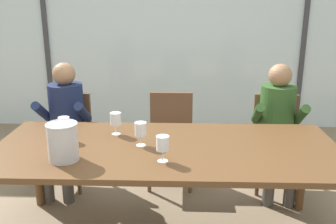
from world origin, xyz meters
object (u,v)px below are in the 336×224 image
(dining_table, at_px, (166,155))
(person_navy_polo, at_px, (65,119))
(chair_near_curtain, at_px, (67,132))
(wine_glass_near_bucket, at_px, (141,130))
(ice_bucket_primary, at_px, (63,141))
(wine_glass_center_pour, at_px, (116,119))
(chair_left_of_center, at_px, (171,131))
(wine_glass_by_right_taster, at_px, (64,125))
(chair_center, at_px, (276,134))
(person_olive_shirt, at_px, (278,121))
(wine_glass_by_left_taster, at_px, (163,144))

(dining_table, height_order, person_navy_polo, person_navy_polo)
(chair_near_curtain, relative_size, wine_glass_near_bucket, 4.98)
(dining_table, relative_size, wine_glass_near_bucket, 14.14)
(ice_bucket_primary, distance_m, wine_glass_center_pour, 0.55)
(ice_bucket_primary, relative_size, wine_glass_near_bucket, 1.44)
(chair_left_of_center, xyz_separation_m, wine_glass_by_right_taster, (-0.77, -0.85, 0.35))
(chair_center, bearing_deg, wine_glass_center_pour, -151.19)
(dining_table, relative_size, wine_glass_by_right_taster, 14.14)
(chair_center, xyz_separation_m, person_navy_polo, (-1.99, -0.12, 0.17))
(ice_bucket_primary, xyz_separation_m, wine_glass_near_bucket, (0.47, 0.26, -0.01))
(chair_near_curtain, distance_m, ice_bucket_primary, 1.27)
(person_olive_shirt, height_order, wine_glass_near_bucket, person_olive_shirt)
(chair_near_curtain, relative_size, chair_left_of_center, 1.00)
(dining_table, xyz_separation_m, chair_near_curtain, (-1.00, 0.91, -0.17))
(chair_near_curtain, relative_size, person_olive_shirt, 0.73)
(person_olive_shirt, xyz_separation_m, wine_glass_center_pour, (-1.39, -0.56, 0.18))
(chair_center, height_order, person_olive_shirt, person_olive_shirt)
(chair_center, distance_m, wine_glass_by_right_taster, 1.98)
(person_olive_shirt, relative_size, wine_glass_by_right_taster, 6.82)
(person_olive_shirt, bearing_deg, wine_glass_near_bucket, -141.91)
(chair_near_curtain, bearing_deg, ice_bucket_primary, -69.24)
(dining_table, xyz_separation_m, wine_glass_by_left_taster, (-0.01, -0.26, 0.19))
(wine_glass_near_bucket, distance_m, wine_glass_center_pour, 0.31)
(dining_table, bearing_deg, chair_center, 42.16)
(wine_glass_by_right_taster, bearing_deg, ice_bucket_primary, -74.26)
(person_navy_polo, distance_m, person_olive_shirt, 1.96)
(wine_glass_by_left_taster, bearing_deg, dining_table, 86.98)
(chair_center, xyz_separation_m, wine_glass_near_bucket, (-1.20, -0.91, 0.35))
(chair_left_of_center, bearing_deg, ice_bucket_primary, -117.82)
(wine_glass_by_left_taster, height_order, wine_glass_near_bucket, same)
(chair_left_of_center, relative_size, wine_glass_near_bucket, 4.98)
(chair_near_curtain, relative_size, chair_center, 1.00)
(wine_glass_by_left_taster, bearing_deg, person_navy_polo, 132.35)
(ice_bucket_primary, distance_m, wine_glass_near_bucket, 0.54)
(person_olive_shirt, bearing_deg, wine_glass_by_right_taster, -154.41)
(wine_glass_center_pour, xyz_separation_m, wine_glass_by_right_taster, (-0.36, -0.12, -0.00))
(chair_near_curtain, xyz_separation_m, chair_left_of_center, (1.00, 0.05, 0.00))
(chair_near_curtain, relative_size, wine_glass_by_right_taster, 4.98)
(person_olive_shirt, height_order, wine_glass_center_pour, person_olive_shirt)
(dining_table, bearing_deg, ice_bucket_primary, -159.02)
(chair_left_of_center, bearing_deg, person_olive_shirt, -8.79)
(chair_left_of_center, height_order, chair_center, same)
(chair_left_of_center, distance_m, wine_glass_center_pour, 0.91)
(person_olive_shirt, distance_m, wine_glass_near_bucket, 1.42)
(person_navy_polo, relative_size, wine_glass_near_bucket, 6.82)
(ice_bucket_primary, relative_size, wine_glass_center_pour, 1.44)
(chair_near_curtain, distance_m, chair_left_of_center, 1.00)
(dining_table, relative_size, chair_near_curtain, 2.84)
(person_navy_polo, distance_m, wine_glass_center_pour, 0.83)
(person_navy_polo, relative_size, wine_glass_by_left_taster, 6.82)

